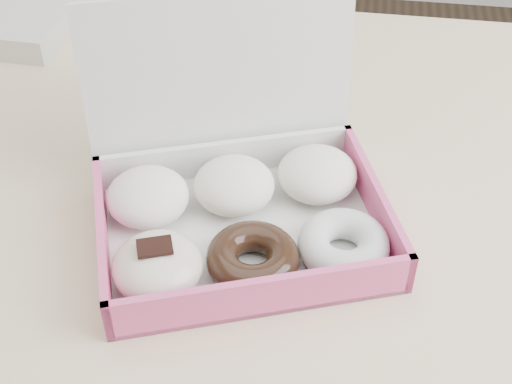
# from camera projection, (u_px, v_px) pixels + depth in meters

# --- Properties ---
(table) EXTENTS (1.20, 0.80, 0.75)m
(table) POSITION_uv_depth(u_px,v_px,m) (161.00, 191.00, 0.96)
(table) COLOR #D3BE8A
(table) RESTS_ON ground
(donut_box) EXTENTS (0.38, 0.35, 0.22)m
(donut_box) POSITION_uv_depth(u_px,v_px,m) (237.00, 203.00, 0.78)
(donut_box) COLOR silver
(donut_box) RESTS_ON table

